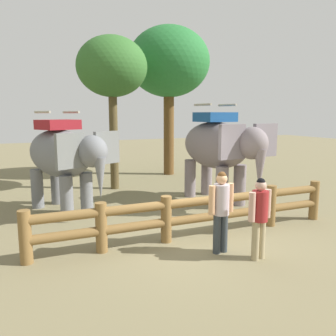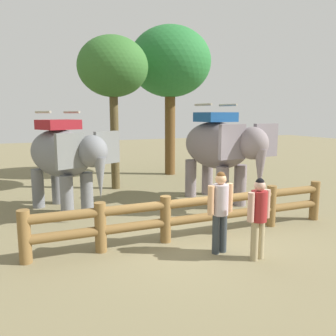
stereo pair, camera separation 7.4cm
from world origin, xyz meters
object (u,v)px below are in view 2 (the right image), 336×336
tourist_woman_in_black (220,206)px  tourist_man_in_blue (259,213)px  elephant_center (220,148)px  tree_far_left (113,68)px  elephant_near_left (64,156)px  tree_far_right (170,63)px  log_fence (195,212)px

tourist_woman_in_black → tourist_man_in_blue: size_ratio=1.04×
elephant_center → tree_far_left: 4.99m
elephant_near_left → tourist_woman_in_black: 5.09m
elephant_center → tourist_woman_in_black: bearing=-120.9°
elephant_center → tree_far_left: (-2.57, 3.32, 2.71)m
tourist_woman_in_black → tree_far_right: tree_far_right is taller
log_fence → elephant_center: elephant_center is taller
log_fence → tourist_woman_in_black: size_ratio=4.40×
log_fence → elephant_center: (2.18, 2.55, 1.17)m
elephant_center → tree_far_right: (0.60, 5.41, 3.33)m
elephant_center → tourist_woman_in_black: 4.19m
elephant_center → tree_far_left: size_ratio=0.66×
elephant_center → tourist_woman_in_black: elephant_center is taller
log_fence → tree_far_right: bearing=70.8°
tourist_woman_in_black → log_fence: bearing=94.0°
log_fence → elephant_center: bearing=49.5°
elephant_center → tourist_woman_in_black: size_ratio=2.19×
log_fence → tree_far_left: size_ratio=1.33×
elephant_center → tree_far_right: size_ratio=0.55×
tourist_man_in_blue → tree_far_right: 10.62m
log_fence → tree_far_left: bearing=93.8°
tree_far_left → tourist_man_in_blue: bearing=-82.5°
log_fence → elephant_center: 3.56m
elephant_near_left → tourist_woman_in_black: (2.56, -4.35, -0.66)m
tree_far_left → elephant_near_left: bearing=-130.1°
tourist_man_in_blue → tree_far_left: tree_far_left is taller
tourist_man_in_blue → tree_far_left: bearing=97.5°
elephant_near_left → elephant_center: elephant_center is taller
log_fence → tourist_woman_in_black: bearing=-86.0°
log_fence → tourist_man_in_blue: (0.59, -1.55, 0.34)m
elephant_center → tree_far_right: tree_far_right is taller
log_fence → tourist_man_in_blue: size_ratio=4.59×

